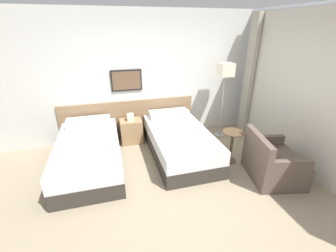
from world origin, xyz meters
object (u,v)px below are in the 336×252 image
Objects in this scene: bed_near_window at (179,142)px; armchair at (272,164)px; nightstand at (131,131)px; floor_lamp at (225,74)px; bed_near_door at (89,154)px; side_table at (232,141)px.

bed_near_window is 1.94× the size of armchair.
nightstand is 0.40× the size of floor_lamp.
armchair is (1.26, -1.14, -0.01)m from bed_near_window.
bed_near_door is 3.17m from armchair.
bed_near_door is 2.61m from side_table.
bed_near_window reaches higher than side_table.
armchair reaches higher than side_table.
armchair reaches higher than nightstand.
armchair is (0.07, -1.70, -1.17)m from floor_lamp.
armchair is at bearing -42.15° from nightstand.
armchair is (0.40, -0.63, -0.16)m from side_table.
bed_near_window is at bearing -42.08° from nightstand.
floor_lamp reaches higher than bed_near_window.
nightstand is at bearing 143.12° from side_table.
bed_near_door is at bearing 168.66° from side_table.
bed_near_window is at bearing 0.00° from bed_near_door.
bed_near_door is at bearing -169.09° from floor_lamp.
floor_lamp is (1.19, 0.56, 1.16)m from bed_near_window.
floor_lamp is at bearing 14.96° from armchair.
bed_near_door and bed_near_window have the same top height.
armchair reaches higher than bed_near_door.
bed_near_window is 1.75m from floor_lamp.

